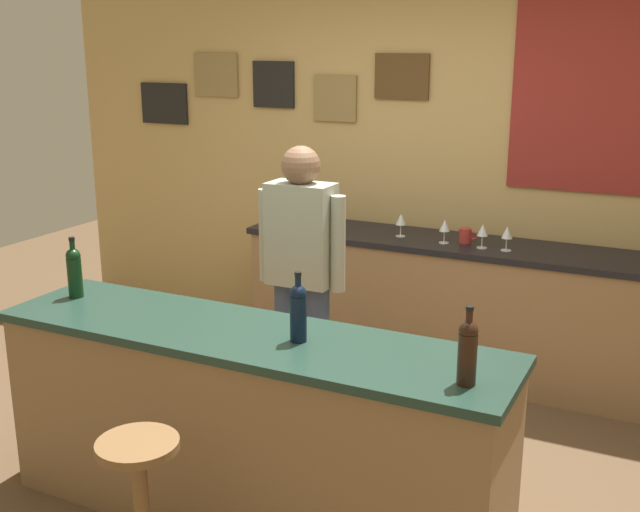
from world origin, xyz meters
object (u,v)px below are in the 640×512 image
bartender (301,270)px  wine_glass_b (401,220)px  wine_bottle_b (298,311)px  wine_bottle_c (468,350)px  wine_bottle_a (74,271)px  wine_glass_e (507,233)px  bar_stool (141,492)px  wine_glass_d (483,231)px  wine_glass_c (445,226)px  coffee_mug (466,236)px  wine_glass_a (297,210)px

bartender → wine_glass_b: bartender is taller
wine_bottle_b → wine_bottle_c: (0.76, -0.11, 0.00)m
wine_bottle_a → wine_bottle_b: same height
wine_bottle_b → wine_glass_e: bearing=77.8°
wine_bottle_a → wine_glass_b: wine_bottle_a is taller
wine_glass_b → wine_glass_e: size_ratio=1.00×
wine_glass_b → bar_stool: bearing=-91.3°
bartender → wine_glass_d: 1.27m
wine_glass_c → coffee_mug: (0.12, 0.07, -0.06)m
wine_glass_b → wine_glass_c: same height
wine_glass_d → wine_glass_a: bearing=177.5°
bar_stool → wine_bottle_c: (1.11, 0.54, 0.60)m
wine_bottle_a → wine_glass_e: 2.55m
bartender → wine_glass_d: (0.73, 1.04, 0.07)m
wine_bottle_c → coffee_mug: wine_bottle_c is taller
wine_glass_b → coffee_mug: wine_glass_b is taller
wine_glass_d → wine_glass_b: bearing=173.9°
bar_stool → wine_glass_e: bearing=73.4°
bar_stool → wine_bottle_a: (-0.92, 0.69, 0.60)m
wine_bottle_c → coffee_mug: 2.23m
bar_stool → coffee_mug: 2.77m
wine_bottle_a → wine_bottle_b: (1.27, -0.04, 0.00)m
wine_glass_a → coffee_mug: wine_glass_a is taller
wine_bottle_c → wine_glass_b: size_ratio=1.97×
bartender → wine_bottle_b: bearing=-63.2°
coffee_mug → bartender: bearing=-117.9°
wine_bottle_a → wine_glass_a: 1.98m
wine_glass_a → wine_glass_c: size_ratio=1.00×
wine_glass_a → wine_glass_d: bearing=-2.5°
wine_bottle_b → wine_bottle_c: same height
wine_glass_e → wine_bottle_b: bearing=-102.2°
wine_glass_d → wine_glass_e: same height
wine_glass_a → wine_glass_b: size_ratio=1.00×
wine_glass_a → wine_glass_c: (1.09, -0.04, 0.00)m
wine_bottle_a → coffee_mug: wine_bottle_a is taller
wine_glass_e → coffee_mug: bearing=163.6°
wine_glass_c → coffee_mug: size_ratio=1.24×
bartender → wine_glass_d: bartender is taller
wine_glass_c → wine_glass_d: 0.25m
wine_glass_b → wine_glass_d: (0.56, -0.06, 0.00)m
wine_glass_d → wine_glass_c: bearing=176.8°
wine_glass_a → wine_glass_d: (1.34, -0.06, 0.00)m
coffee_mug → wine_glass_c: bearing=-149.1°
wine_bottle_c → wine_glass_e: (-0.34, 2.06, -0.05)m
wine_bottle_a → wine_glass_c: bearing=56.1°
wine_glass_a → wine_glass_c: bearing=-2.3°
bartender → wine_glass_b: bearing=81.6°
wine_glass_b → wine_glass_c: 0.32m
wine_glass_b → coffee_mug: size_ratio=1.24×
bartender → coffee_mug: bearing=62.1°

